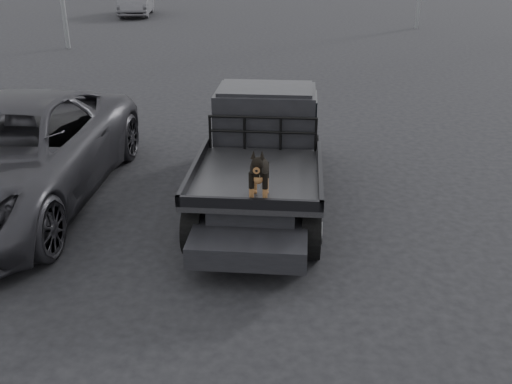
# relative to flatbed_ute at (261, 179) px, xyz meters

# --- Properties ---
(ground) EXTENTS (120.00, 120.00, 0.00)m
(ground) POSITION_rel_flatbed_ute_xyz_m (-0.16, -1.97, -0.46)
(ground) COLOR black
(ground) RESTS_ON ground
(flatbed_ute) EXTENTS (2.00, 5.40, 0.92)m
(flatbed_ute) POSITION_rel_flatbed_ute_xyz_m (0.00, 0.00, 0.00)
(flatbed_ute) COLOR black
(flatbed_ute) RESTS_ON ground
(ute_cab) EXTENTS (1.72, 1.30, 0.88)m
(ute_cab) POSITION_rel_flatbed_ute_xyz_m (0.00, 0.95, 0.90)
(ute_cab) COLOR black
(ute_cab) RESTS_ON flatbed_ute
(headache_rack) EXTENTS (1.80, 0.08, 0.55)m
(headache_rack) POSITION_rel_flatbed_ute_xyz_m (0.00, 0.20, 0.74)
(headache_rack) COLOR black
(headache_rack) RESTS_ON flatbed_ute
(dog) EXTENTS (0.32, 0.60, 0.74)m
(dog) POSITION_rel_flatbed_ute_xyz_m (0.11, -1.79, 0.83)
(dog) COLOR black
(dog) RESTS_ON flatbed_ute
(parked_suv) EXTENTS (2.96, 6.29, 1.74)m
(parked_suv) POSITION_rel_flatbed_ute_xyz_m (-4.15, -0.33, 0.41)
(parked_suv) COLOR #2E2D33
(parked_suv) RESTS_ON ground
(distant_car_a) EXTENTS (2.39, 4.92, 1.55)m
(distant_car_a) POSITION_rel_flatbed_ute_xyz_m (-9.41, 25.64, 0.32)
(distant_car_a) COLOR #49484D
(distant_car_a) RESTS_ON ground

